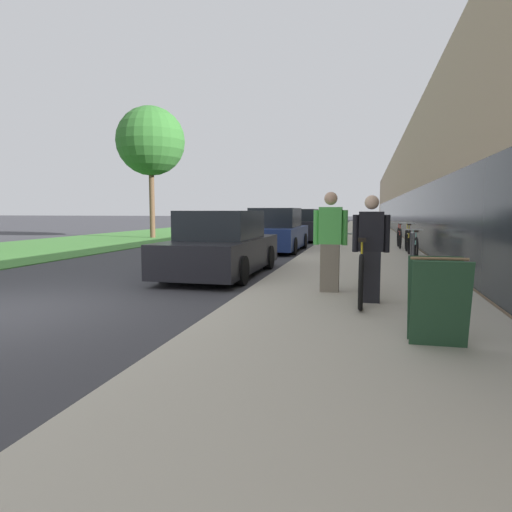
{
  "coord_description": "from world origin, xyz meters",
  "views": [
    {
      "loc": [
        5.26,
        -5.42,
        1.5
      ],
      "look_at": [
        1.04,
        12.08,
        -0.3
      ],
      "focal_mm": 32.0,
      "sensor_mm": 36.0,
      "label": 1
    }
  ],
  "objects": [
    {
      "name": "street_tree_far",
      "position": [
        -6.04,
        17.41,
        5.17
      ],
      "size": [
        3.65,
        3.65,
        7.02
      ],
      "color": "brown",
      "rests_on": "ground"
    },
    {
      "name": "person_rider",
      "position": [
        5.33,
        1.55,
        0.93
      ],
      "size": [
        0.54,
        0.21,
        1.59
      ],
      "color": "black",
      "rests_on": "sidewalk_slab"
    },
    {
      "name": "parked_sedan_curbside",
      "position": [
        2.01,
        4.65,
        0.68
      ],
      "size": [
        1.87,
        4.42,
        1.49
      ],
      "color": "black",
      "rests_on": "ground"
    },
    {
      "name": "parked_sedan_far",
      "position": [
        2.14,
        16.9,
        0.71
      ],
      "size": [
        1.82,
        4.08,
        1.57
      ],
      "color": "black",
      "rests_on": "ground"
    },
    {
      "name": "person_bystander",
      "position": [
        4.68,
        2.31,
        0.97
      ],
      "size": [
        0.57,
        0.22,
        1.68
      ],
      "color": "#756B5B",
      "rests_on": "sidewalk_slab"
    },
    {
      "name": "sandwich_board_sign",
      "position": [
        5.99,
        -0.5,
        0.58
      ],
      "size": [
        0.56,
        0.56,
        0.9
      ],
      "color": "#23472D",
      "rests_on": "sidewalk_slab"
    },
    {
      "name": "tandem_bicycle",
      "position": [
        5.21,
        1.89,
        0.54
      ],
      "size": [
        0.52,
        2.71,
        0.98
      ],
      "color": "black",
      "rests_on": "sidewalk_slab"
    },
    {
      "name": "vintage_roadster_curbside",
      "position": [
        2.02,
        11.14,
        0.71
      ],
      "size": [
        1.94,
        4.41,
        1.59
      ],
      "color": "navy",
      "rests_on": "ground"
    },
    {
      "name": "bike_rack_hoop",
      "position": [
        6.37,
        6.26,
        0.64
      ],
      "size": [
        0.05,
        0.6,
        0.84
      ],
      "color": "#4C4C51",
      "rests_on": "sidewalk_slab"
    },
    {
      "name": "lawn_strip",
      "position": [
        -7.43,
        25.0,
        0.01
      ],
      "size": [
        7.54,
        70.0,
        0.03
      ],
      "color": "#3D7533",
      "rests_on": "ground"
    },
    {
      "name": "cruiser_bike_nearest",
      "position": [
        6.58,
        7.83,
        0.49
      ],
      "size": [
        0.52,
        1.62,
        0.84
      ],
      "color": "black",
      "rests_on": "sidewalk_slab"
    },
    {
      "name": "sidewalk_slab",
      "position": [
        5.17,
        21.0,
        0.07
      ],
      "size": [
        3.82,
        70.0,
        0.13
      ],
      "color": "#B2AA99",
      "rests_on": "ground"
    },
    {
      "name": "storefront_facade",
      "position": [
        12.11,
        29.0,
        2.82
      ],
      "size": [
        10.01,
        70.0,
        5.65
      ],
      "color": "tan",
      "rests_on": "ground"
    },
    {
      "name": "cruiser_bike_farthest",
      "position": [
        6.47,
        12.16,
        0.52
      ],
      "size": [
        0.52,
        1.74,
        0.92
      ],
      "color": "black",
      "rests_on": "sidewalk_slab"
    },
    {
      "name": "cruiser_bike_middle",
      "position": [
        6.59,
        10.08,
        0.53
      ],
      "size": [
        0.52,
        1.78,
        0.96
      ],
      "color": "black",
      "rests_on": "sidewalk_slab"
    }
  ]
}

